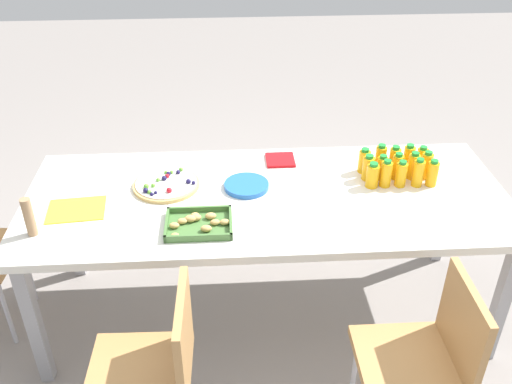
# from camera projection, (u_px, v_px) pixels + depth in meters

# --- Properties ---
(ground_plane) EXTENTS (12.00, 12.00, 0.00)m
(ground_plane) POSITION_uv_depth(u_px,v_px,m) (266.00, 310.00, 3.11)
(ground_plane) COLOR gray
(party_table) EXTENTS (2.33, 0.94, 0.76)m
(party_table) POSITION_uv_depth(u_px,v_px,m) (267.00, 205.00, 2.74)
(party_table) COLOR silver
(party_table) RESTS_ON ground_plane
(chair_far_right) EXTENTS (0.41, 0.41, 0.83)m
(chair_far_right) POSITION_uv_depth(u_px,v_px,m) (156.00, 365.00, 2.16)
(chair_far_right) COLOR #B7844C
(chair_far_right) RESTS_ON ground_plane
(chair_far_left) EXTENTS (0.40, 0.40, 0.83)m
(chair_far_left) POSITION_uv_depth(u_px,v_px,m) (427.00, 354.00, 2.20)
(chair_far_left) COLOR #B7844C
(chair_far_left) RESTS_ON ground_plane
(juice_bottle_0) EXTENTS (0.06, 0.06, 0.13)m
(juice_bottle_0) POSITION_uv_depth(u_px,v_px,m) (422.00, 159.00, 2.88)
(juice_bottle_0) COLOR #F8AC14
(juice_bottle_0) RESTS_ON party_table
(juice_bottle_1) EXTENTS (0.06, 0.06, 0.15)m
(juice_bottle_1) POSITION_uv_depth(u_px,v_px,m) (409.00, 158.00, 2.88)
(juice_bottle_1) COLOR #FAAF14
(juice_bottle_1) RESTS_ON party_table
(juice_bottle_2) EXTENTS (0.06, 0.06, 0.14)m
(juice_bottle_2) POSITION_uv_depth(u_px,v_px,m) (394.00, 160.00, 2.87)
(juice_bottle_2) COLOR #F8AE14
(juice_bottle_2) RESTS_ON party_table
(juice_bottle_3) EXTENTS (0.06, 0.06, 0.15)m
(juice_bottle_3) POSITION_uv_depth(u_px,v_px,m) (380.00, 159.00, 2.87)
(juice_bottle_3) COLOR #FAAC14
(juice_bottle_3) RESTS_ON party_table
(juice_bottle_4) EXTENTS (0.06, 0.06, 0.13)m
(juice_bottle_4) POSITION_uv_depth(u_px,v_px,m) (364.00, 161.00, 2.86)
(juice_bottle_4) COLOR #FBAD14
(juice_bottle_4) RESTS_ON party_table
(juice_bottle_5) EXTENTS (0.06, 0.06, 0.15)m
(juice_bottle_5) POSITION_uv_depth(u_px,v_px,m) (427.00, 165.00, 2.81)
(juice_bottle_5) COLOR #FAAF14
(juice_bottle_5) RESTS_ON party_table
(juice_bottle_6) EXTENTS (0.06, 0.06, 0.15)m
(juice_bottle_6) POSITION_uv_depth(u_px,v_px,m) (414.00, 166.00, 2.81)
(juice_bottle_6) COLOR #FAAE14
(juice_bottle_6) RESTS_ON party_table
(juice_bottle_7) EXTENTS (0.05, 0.05, 0.14)m
(juice_bottle_7) POSITION_uv_depth(u_px,v_px,m) (397.00, 167.00, 2.81)
(juice_bottle_7) COLOR #F8AF14
(juice_bottle_7) RESTS_ON party_table
(juice_bottle_8) EXTENTS (0.06, 0.06, 0.13)m
(juice_bottle_8) POSITION_uv_depth(u_px,v_px,m) (382.00, 168.00, 2.80)
(juice_bottle_8) COLOR #FAAD14
(juice_bottle_8) RESTS_ON party_table
(juice_bottle_9) EXTENTS (0.06, 0.06, 0.14)m
(juice_bottle_9) POSITION_uv_depth(u_px,v_px,m) (368.00, 168.00, 2.80)
(juice_bottle_9) COLOR #FAAA14
(juice_bottle_9) RESTS_ON party_table
(juice_bottle_10) EXTENTS (0.05, 0.05, 0.14)m
(juice_bottle_10) POSITION_uv_depth(u_px,v_px,m) (432.00, 173.00, 2.75)
(juice_bottle_10) COLOR #FAAC14
(juice_bottle_10) RESTS_ON party_table
(juice_bottle_11) EXTENTS (0.05, 0.05, 0.15)m
(juice_bottle_11) POSITION_uv_depth(u_px,v_px,m) (418.00, 173.00, 2.74)
(juice_bottle_11) COLOR #F8AD14
(juice_bottle_11) RESTS_ON party_table
(juice_bottle_12) EXTENTS (0.05, 0.05, 0.14)m
(juice_bottle_12) POSITION_uv_depth(u_px,v_px,m) (401.00, 174.00, 2.74)
(juice_bottle_12) COLOR #FAAD14
(juice_bottle_12) RESTS_ON party_table
(juice_bottle_13) EXTENTS (0.06, 0.06, 0.15)m
(juice_bottle_13) POSITION_uv_depth(u_px,v_px,m) (386.00, 174.00, 2.74)
(juice_bottle_13) COLOR #FAAB14
(juice_bottle_13) RESTS_ON party_table
(juice_bottle_14) EXTENTS (0.06, 0.06, 0.13)m
(juice_bottle_14) POSITION_uv_depth(u_px,v_px,m) (372.00, 176.00, 2.74)
(juice_bottle_14) COLOR #FAAB14
(juice_bottle_14) RESTS_ON party_table
(fruit_pizza) EXTENTS (0.33, 0.33, 0.05)m
(fruit_pizza) POSITION_uv_depth(u_px,v_px,m) (166.00, 184.00, 2.77)
(fruit_pizza) COLOR tan
(fruit_pizza) RESTS_ON party_table
(snack_tray) EXTENTS (0.29, 0.23, 0.04)m
(snack_tray) POSITION_uv_depth(u_px,v_px,m) (199.00, 224.00, 2.48)
(snack_tray) COLOR #477238
(snack_tray) RESTS_ON party_table
(plate_stack) EXTENTS (0.22, 0.22, 0.02)m
(plate_stack) POSITION_uv_depth(u_px,v_px,m) (247.00, 186.00, 2.76)
(plate_stack) COLOR blue
(plate_stack) RESTS_ON party_table
(napkin_stack) EXTENTS (0.15, 0.15, 0.01)m
(napkin_stack) POSITION_uv_depth(u_px,v_px,m) (280.00, 160.00, 2.99)
(napkin_stack) COLOR red
(napkin_stack) RESTS_ON party_table
(cardboard_tube) EXTENTS (0.04, 0.04, 0.18)m
(cardboard_tube) POSITION_uv_depth(u_px,v_px,m) (29.00, 217.00, 2.39)
(cardboard_tube) COLOR #9E7A56
(cardboard_tube) RESTS_ON party_table
(paper_folder) EXTENTS (0.28, 0.22, 0.01)m
(paper_folder) POSITION_uv_depth(u_px,v_px,m) (76.00, 210.00, 2.59)
(paper_folder) COLOR yellow
(paper_folder) RESTS_ON party_table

